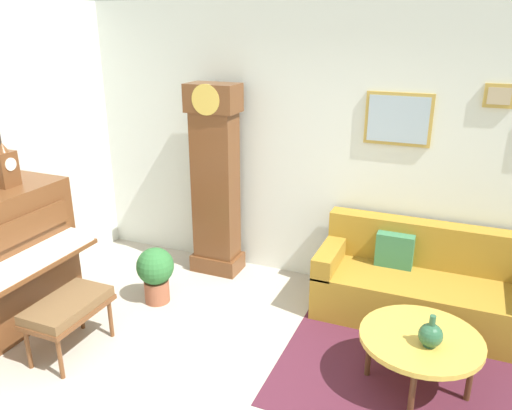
{
  "coord_description": "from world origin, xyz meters",
  "views": [
    {
      "loc": [
        1.33,
        -2.39,
        2.57
      ],
      "look_at": [
        -0.26,
        1.39,
        1.09
      ],
      "focal_mm": 35.42,
      "sensor_mm": 36.0,
      "label": 1
    }
  ],
  "objects_px": {
    "coffee_table": "(421,340)",
    "mantel_clock": "(6,167)",
    "couch": "(424,286)",
    "green_jug": "(431,335)",
    "piano_bench": "(68,308)",
    "potted_plant": "(156,271)",
    "grandfather_clock": "(216,186)"
  },
  "relations": [
    {
      "from": "green_jug",
      "to": "coffee_table",
      "type": "bearing_deg",
      "value": 124.4
    },
    {
      "from": "grandfather_clock",
      "to": "potted_plant",
      "type": "xyz_separation_m",
      "value": [
        -0.23,
        -0.85,
        -0.64
      ]
    },
    {
      "from": "piano_bench",
      "to": "mantel_clock",
      "type": "relative_size",
      "value": 1.84
    },
    {
      "from": "potted_plant",
      "to": "mantel_clock",
      "type": "bearing_deg",
      "value": -146.66
    },
    {
      "from": "grandfather_clock",
      "to": "green_jug",
      "type": "distance_m",
      "value": 2.66
    },
    {
      "from": "coffee_table",
      "to": "mantel_clock",
      "type": "height_order",
      "value": "mantel_clock"
    },
    {
      "from": "green_jug",
      "to": "mantel_clock",
      "type": "bearing_deg",
      "value": -176.07
    },
    {
      "from": "piano_bench",
      "to": "couch",
      "type": "xyz_separation_m",
      "value": [
        2.6,
        1.68,
        -0.09
      ]
    },
    {
      "from": "coffee_table",
      "to": "mantel_clock",
      "type": "bearing_deg",
      "value": -174.51
    },
    {
      "from": "mantel_clock",
      "to": "potted_plant",
      "type": "bearing_deg",
      "value": 33.34
    },
    {
      "from": "couch",
      "to": "mantel_clock",
      "type": "height_order",
      "value": "mantel_clock"
    },
    {
      "from": "piano_bench",
      "to": "coffee_table",
      "type": "distance_m",
      "value": 2.75
    },
    {
      "from": "grandfather_clock",
      "to": "piano_bench",
      "type": "bearing_deg",
      "value": -103.41
    },
    {
      "from": "mantel_clock",
      "to": "potted_plant",
      "type": "distance_m",
      "value": 1.61
    },
    {
      "from": "couch",
      "to": "coffee_table",
      "type": "bearing_deg",
      "value": -86.26
    },
    {
      "from": "couch",
      "to": "green_jug",
      "type": "distance_m",
      "value": 1.15
    },
    {
      "from": "couch",
      "to": "mantel_clock",
      "type": "bearing_deg",
      "value": -158.01
    },
    {
      "from": "mantel_clock",
      "to": "potted_plant",
      "type": "relative_size",
      "value": 0.68
    },
    {
      "from": "piano_bench",
      "to": "potted_plant",
      "type": "xyz_separation_m",
      "value": [
        0.2,
        0.96,
        -0.08
      ]
    },
    {
      "from": "grandfather_clock",
      "to": "couch",
      "type": "height_order",
      "value": "grandfather_clock"
    },
    {
      "from": "couch",
      "to": "mantel_clock",
      "type": "xyz_separation_m",
      "value": [
        -3.39,
        -1.37,
        1.11
      ]
    },
    {
      "from": "grandfather_clock",
      "to": "green_jug",
      "type": "relative_size",
      "value": 8.46
    },
    {
      "from": "mantel_clock",
      "to": "green_jug",
      "type": "xyz_separation_m",
      "value": [
        3.52,
        0.24,
        -0.9
      ]
    },
    {
      "from": "piano_bench",
      "to": "couch",
      "type": "distance_m",
      "value": 3.1
    },
    {
      "from": "potted_plant",
      "to": "couch",
      "type": "bearing_deg",
      "value": 16.7
    },
    {
      "from": "piano_bench",
      "to": "coffee_table",
      "type": "height_order",
      "value": "piano_bench"
    },
    {
      "from": "piano_bench",
      "to": "mantel_clock",
      "type": "height_order",
      "value": "mantel_clock"
    },
    {
      "from": "grandfather_clock",
      "to": "couch",
      "type": "bearing_deg",
      "value": -3.31
    },
    {
      "from": "grandfather_clock",
      "to": "mantel_clock",
      "type": "distance_m",
      "value": 1.98
    },
    {
      "from": "couch",
      "to": "green_jug",
      "type": "bearing_deg",
      "value": -83.44
    },
    {
      "from": "piano_bench",
      "to": "grandfather_clock",
      "type": "distance_m",
      "value": 1.94
    },
    {
      "from": "couch",
      "to": "potted_plant",
      "type": "xyz_separation_m",
      "value": [
        -2.41,
        -0.72,
        0.01
      ]
    }
  ]
}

